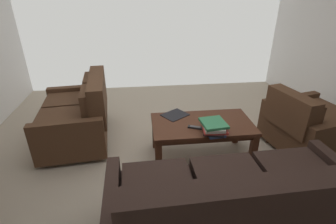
% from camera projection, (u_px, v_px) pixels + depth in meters
% --- Properties ---
extents(ground_plane, '(4.90, 5.18, 0.01)m').
position_uv_depth(ground_plane, '(169.00, 166.00, 2.94)').
color(ground_plane, tan).
extents(sofa_main, '(1.96, 0.89, 0.84)m').
position_uv_depth(sofa_main, '(236.00, 207.00, 1.93)').
color(sofa_main, black).
rests_on(sofa_main, ground).
extents(loveseat_near, '(0.92, 1.26, 0.86)m').
position_uv_depth(loveseat_near, '(79.00, 115.00, 3.29)').
color(loveseat_near, black).
rests_on(loveseat_near, ground).
extents(coffee_table, '(1.14, 0.62, 0.47)m').
position_uv_depth(coffee_table, '(202.00, 128.00, 2.92)').
color(coffee_table, '#4C2819').
rests_on(coffee_table, ground).
extents(armchair_side, '(1.04, 1.02, 0.79)m').
position_uv_depth(armchair_side, '(307.00, 125.00, 3.11)').
color(armchair_side, black).
rests_on(armchair_side, ground).
extents(book_stack, '(0.28, 0.32, 0.13)m').
position_uv_depth(book_stack, '(214.00, 127.00, 2.66)').
color(book_stack, '#385693').
rests_on(book_stack, coffee_table).
extents(tv_remote, '(0.16, 0.10, 0.02)m').
position_uv_depth(tv_remote, '(195.00, 127.00, 2.77)').
color(tv_remote, black).
rests_on(tv_remote, coffee_table).
extents(loose_magazine, '(0.36, 0.35, 0.01)m').
position_uv_depth(loose_magazine, '(175.00, 115.00, 3.05)').
color(loose_magazine, black).
rests_on(loose_magazine, coffee_table).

